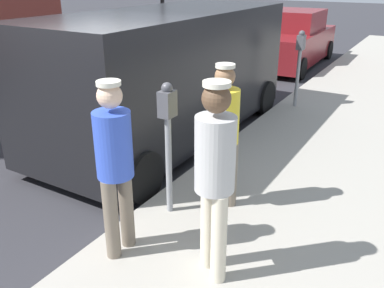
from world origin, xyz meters
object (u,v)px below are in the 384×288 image
at_px(parking_meter_near, 168,127).
at_px(pedestrian_in_yellow, 223,129).
at_px(parked_sedan_ahead, 290,41).
at_px(pedestrian_in_blue, 115,160).
at_px(pedestrian_in_gray, 215,171).
at_px(parking_meter_far, 300,56).
at_px(parked_van, 168,72).

bearing_deg(parking_meter_near, pedestrian_in_yellow, 41.24).
bearing_deg(parked_sedan_ahead, pedestrian_in_blue, -80.75).
relative_size(pedestrian_in_gray, pedestrian_in_blue, 1.05).
bearing_deg(parking_meter_far, parked_van, -121.57).
distance_m(parking_meter_far, pedestrian_in_gray, 5.47).
distance_m(parking_meter_near, pedestrian_in_blue, 0.85).
bearing_deg(parked_sedan_ahead, parked_van, -88.69).
distance_m(pedestrian_in_gray, pedestrian_in_blue, 0.95).
relative_size(parking_meter_near, pedestrian_in_blue, 0.88).
relative_size(parking_meter_near, pedestrian_in_yellow, 0.90).
relative_size(pedestrian_in_yellow, parked_van, 0.32).
xyz_separation_m(pedestrian_in_gray, pedestrian_in_blue, (-0.93, -0.17, -0.05)).
xyz_separation_m(parking_meter_near, pedestrian_in_gray, (0.92, -0.68, 0.01)).
distance_m(parking_meter_near, pedestrian_in_yellow, 0.62).
bearing_deg(pedestrian_in_gray, pedestrian_in_blue, -169.64).
bearing_deg(pedestrian_in_blue, parking_meter_near, 89.16).
xyz_separation_m(pedestrian_in_gray, parked_sedan_ahead, (-2.58, 9.95, -0.44)).
height_order(pedestrian_in_yellow, pedestrian_in_blue, pedestrian_in_blue).
bearing_deg(pedestrian_in_gray, parking_meter_near, 143.51).
relative_size(pedestrian_in_gray, parked_sedan_ahead, 0.41).
xyz_separation_m(pedestrian_in_yellow, parked_sedan_ahead, (-2.12, 8.86, -0.37)).
height_order(parking_meter_far, parked_sedan_ahead, parking_meter_far).
distance_m(pedestrian_in_blue, parked_van, 3.45).
distance_m(pedestrian_in_blue, parked_sedan_ahead, 10.26).
xyz_separation_m(pedestrian_in_yellow, pedestrian_in_gray, (0.46, -1.09, 0.07)).
relative_size(parking_meter_near, pedestrian_in_gray, 0.85).
height_order(pedestrian_in_gray, parked_sedan_ahead, pedestrian_in_gray).
bearing_deg(parking_meter_near, pedestrian_in_blue, -90.84).
relative_size(parking_meter_far, parked_van, 0.29).
distance_m(parking_meter_far, pedestrian_in_blue, 5.56).
relative_size(pedestrian_in_blue, parked_van, 0.33).
height_order(parking_meter_near, pedestrian_in_blue, pedestrian_in_blue).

